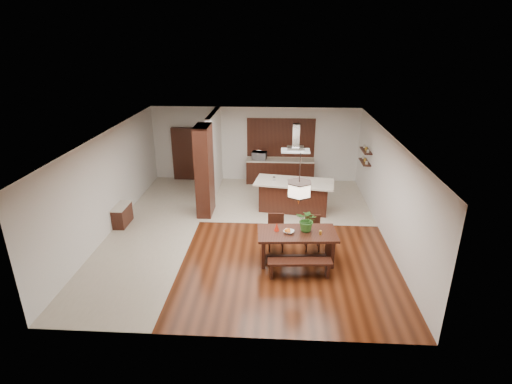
# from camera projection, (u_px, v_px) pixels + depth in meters

# --- Properties ---
(room_shell) EXTENTS (9.00, 9.04, 2.92)m
(room_shell) POSITION_uv_depth(u_px,v_px,m) (245.00, 165.00, 11.15)
(room_shell) COLOR #3B180A
(room_shell) RESTS_ON ground
(tile_hallway) EXTENTS (2.50, 9.00, 0.01)m
(tile_hallway) POSITION_uv_depth(u_px,v_px,m) (155.00, 228.00, 12.06)
(tile_hallway) COLOR beige
(tile_hallway) RESTS_ON ground
(tile_kitchen) EXTENTS (5.50, 4.00, 0.01)m
(tile_kitchen) POSITION_uv_depth(u_px,v_px,m) (287.00, 199.00, 14.17)
(tile_kitchen) COLOR beige
(tile_kitchen) RESTS_ON ground
(soffit_band) EXTENTS (8.00, 9.00, 0.02)m
(soffit_band) POSITION_uv_depth(u_px,v_px,m) (245.00, 136.00, 10.85)
(soffit_band) COLOR #3C220F
(soffit_band) RESTS_ON room_shell
(partition_pier) EXTENTS (0.45, 1.00, 2.90)m
(partition_pier) POSITION_uv_depth(u_px,v_px,m) (204.00, 171.00, 12.57)
(partition_pier) COLOR black
(partition_pier) RESTS_ON ground
(partition_stub) EXTENTS (0.18, 2.40, 2.90)m
(partition_stub) POSITION_uv_depth(u_px,v_px,m) (215.00, 152.00, 14.52)
(partition_stub) COLOR silver
(partition_stub) RESTS_ON ground
(hallway_console) EXTENTS (0.37, 0.88, 0.63)m
(hallway_console) POSITION_uv_depth(u_px,v_px,m) (122.00, 215.00, 12.19)
(hallway_console) COLOR black
(hallway_console) RESTS_ON ground
(hallway_doorway) EXTENTS (1.10, 0.20, 2.10)m
(hallway_doorway) POSITION_uv_depth(u_px,v_px,m) (187.00, 154.00, 15.75)
(hallway_doorway) COLOR black
(hallway_doorway) RESTS_ON ground
(rear_counter) EXTENTS (2.60, 0.62, 0.95)m
(rear_counter) POSITION_uv_depth(u_px,v_px,m) (280.00, 171.00, 15.58)
(rear_counter) COLOR black
(rear_counter) RESTS_ON ground
(kitchen_window) EXTENTS (2.60, 0.08, 1.50)m
(kitchen_window) POSITION_uv_depth(u_px,v_px,m) (281.00, 138.00, 15.35)
(kitchen_window) COLOR #9E5A2F
(kitchen_window) RESTS_ON room_shell
(shelf_lower) EXTENTS (0.26, 0.90, 0.04)m
(shelf_lower) POSITION_uv_depth(u_px,v_px,m) (365.00, 162.00, 13.60)
(shelf_lower) COLOR black
(shelf_lower) RESTS_ON room_shell
(shelf_upper) EXTENTS (0.26, 0.90, 0.04)m
(shelf_upper) POSITION_uv_depth(u_px,v_px,m) (366.00, 151.00, 13.45)
(shelf_upper) COLOR black
(shelf_upper) RESTS_ON room_shell
(dining_table) EXTENTS (2.04, 1.12, 0.82)m
(dining_table) POSITION_uv_depth(u_px,v_px,m) (297.00, 240.00, 10.12)
(dining_table) COLOR black
(dining_table) RESTS_ON ground
(dining_bench) EXTENTS (1.56, 0.45, 0.43)m
(dining_bench) POSITION_uv_depth(u_px,v_px,m) (299.00, 268.00, 9.60)
(dining_bench) COLOR black
(dining_bench) RESTS_ON ground
(dining_chair_left) EXTENTS (0.45, 0.45, 0.98)m
(dining_chair_left) POSITION_uv_depth(u_px,v_px,m) (276.00, 233.00, 10.72)
(dining_chair_left) COLOR black
(dining_chair_left) RESTS_ON ground
(dining_chair_right) EXTENTS (0.42, 0.42, 0.93)m
(dining_chair_right) POSITION_uv_depth(u_px,v_px,m) (313.00, 234.00, 10.74)
(dining_chair_right) COLOR black
(dining_chair_right) RESTS_ON ground
(pendant_lantern) EXTENTS (0.64, 0.64, 1.31)m
(pendant_lantern) POSITION_uv_depth(u_px,v_px,m) (300.00, 179.00, 9.52)
(pendant_lantern) COLOR #FFE6C3
(pendant_lantern) RESTS_ON room_shell
(foliage_plant) EXTENTS (0.68, 0.65, 0.60)m
(foliage_plant) POSITION_uv_depth(u_px,v_px,m) (307.00, 220.00, 10.01)
(foliage_plant) COLOR #316923
(foliage_plant) RESTS_ON dining_table
(fruit_bowl) EXTENTS (0.33, 0.33, 0.06)m
(fruit_bowl) POSITION_uv_depth(u_px,v_px,m) (289.00, 232.00, 10.00)
(fruit_bowl) COLOR beige
(fruit_bowl) RESTS_ON dining_table
(napkin_cone) EXTENTS (0.17, 0.17, 0.21)m
(napkin_cone) POSITION_uv_depth(u_px,v_px,m) (277.00, 227.00, 10.09)
(napkin_cone) COLOR red
(napkin_cone) RESTS_ON dining_table
(gold_ornament) EXTENTS (0.09, 0.09, 0.10)m
(gold_ornament) POSITION_uv_depth(u_px,v_px,m) (320.00, 233.00, 9.92)
(gold_ornament) COLOR gold
(gold_ornament) RESTS_ON dining_table
(kitchen_island) EXTENTS (2.65, 1.45, 1.04)m
(kitchen_island) POSITION_uv_depth(u_px,v_px,m) (294.00, 195.00, 13.09)
(kitchen_island) COLOR black
(kitchen_island) RESTS_ON ground
(range_hood) EXTENTS (0.90, 0.55, 0.87)m
(range_hood) POSITION_uv_depth(u_px,v_px,m) (296.00, 138.00, 12.38)
(range_hood) COLOR silver
(range_hood) RESTS_ON room_shell
(island_cup) EXTENTS (0.13, 0.13, 0.10)m
(island_cup) POSITION_uv_depth(u_px,v_px,m) (306.00, 181.00, 12.77)
(island_cup) COLOR silver
(island_cup) RESTS_ON kitchen_island
(microwave) EXTENTS (0.58, 0.43, 0.30)m
(microwave) POSITION_uv_depth(u_px,v_px,m) (259.00, 156.00, 15.36)
(microwave) COLOR #B6B8BE
(microwave) RESTS_ON rear_counter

